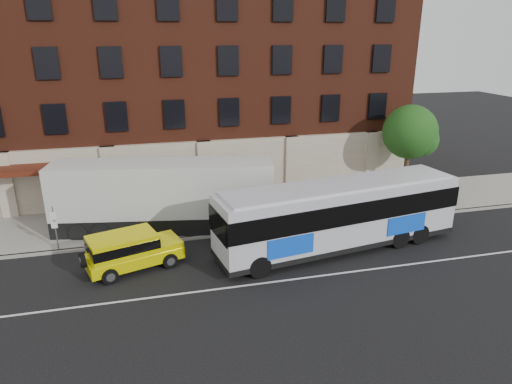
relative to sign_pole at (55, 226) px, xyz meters
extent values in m
plane|color=black|center=(8.50, -6.15, -1.45)|extent=(120.00, 120.00, 0.00)
cube|color=gray|center=(8.50, 2.85, -1.38)|extent=(60.00, 6.00, 0.15)
cube|color=gray|center=(8.50, -0.15, -1.38)|extent=(60.00, 0.25, 0.15)
cube|color=silver|center=(8.50, -5.65, -1.45)|extent=(60.00, 0.12, 0.01)
cube|color=#562214|center=(8.50, 10.85, 6.20)|extent=(30.00, 10.00, 15.00)
cube|color=#BEAF97|center=(8.50, 5.70, 0.70)|extent=(30.00, 0.35, 4.00)
cube|color=#4B190D|center=(-2.50, 4.85, 1.80)|extent=(4.20, 2.20, 0.30)
cube|color=#BEAF97|center=(-3.50, 5.60, 0.70)|extent=(0.90, 0.55, 4.00)
cube|color=#BEAF97|center=(2.50, 5.60, 0.70)|extent=(0.90, 0.55, 4.00)
cube|color=#BEAF97|center=(8.50, 5.60, 0.70)|extent=(0.90, 0.55, 4.00)
cube|color=#BEAF97|center=(14.50, 5.60, 0.70)|extent=(0.90, 0.55, 4.00)
cube|color=#BEAF97|center=(20.50, 5.60, 0.70)|extent=(0.90, 0.55, 4.00)
cube|color=black|center=(-0.25, 5.77, 4.50)|extent=(1.30, 0.20, 1.80)
cube|color=black|center=(3.25, 5.77, 4.50)|extent=(1.30, 0.20, 1.80)
cube|color=black|center=(6.75, 5.77, 4.50)|extent=(1.30, 0.20, 1.80)
cube|color=black|center=(10.25, 5.77, 4.50)|extent=(1.30, 0.20, 1.80)
cube|color=black|center=(13.75, 5.77, 4.50)|extent=(1.30, 0.20, 1.80)
cube|color=black|center=(17.25, 5.77, 4.50)|extent=(1.30, 0.20, 1.80)
cube|color=black|center=(20.75, 5.77, 4.50)|extent=(1.30, 0.20, 1.80)
cube|color=black|center=(-0.25, 5.77, 7.70)|extent=(1.30, 0.20, 1.80)
cube|color=black|center=(3.25, 5.77, 7.70)|extent=(1.30, 0.20, 1.80)
cube|color=black|center=(6.75, 5.77, 7.70)|extent=(1.30, 0.20, 1.80)
cube|color=black|center=(10.25, 5.77, 7.70)|extent=(1.30, 0.20, 1.80)
cube|color=black|center=(13.75, 5.77, 7.70)|extent=(1.30, 0.20, 1.80)
cube|color=black|center=(17.25, 5.77, 7.70)|extent=(1.30, 0.20, 1.80)
cube|color=black|center=(20.75, 5.77, 7.70)|extent=(1.30, 0.20, 1.80)
cube|color=black|center=(-0.25, 5.77, 10.90)|extent=(1.30, 0.20, 1.80)
cube|color=black|center=(3.25, 5.77, 10.90)|extent=(1.30, 0.20, 1.80)
cube|color=black|center=(6.75, 5.77, 10.90)|extent=(1.30, 0.20, 1.80)
cube|color=black|center=(10.25, 5.77, 10.90)|extent=(1.30, 0.20, 1.80)
cube|color=black|center=(13.75, 5.77, 10.90)|extent=(1.30, 0.20, 1.80)
cube|color=black|center=(17.25, 5.77, 10.90)|extent=(1.30, 0.20, 1.80)
cube|color=black|center=(20.75, 5.77, 10.90)|extent=(1.30, 0.20, 1.80)
cube|color=black|center=(-2.00, 5.63, 0.30)|extent=(2.60, 0.15, 2.80)
cube|color=black|center=(4.00, 5.63, 0.30)|extent=(2.60, 0.15, 2.80)
cube|color=black|center=(10.00, 5.63, 0.30)|extent=(2.60, 0.15, 2.80)
cube|color=black|center=(16.00, 5.63, 0.30)|extent=(2.60, 0.15, 2.80)
cylinder|color=slate|center=(0.00, 0.05, -0.20)|extent=(0.07, 0.07, 2.50)
cube|color=silver|center=(0.00, -0.10, 0.60)|extent=(0.30, 0.03, 0.40)
cube|color=silver|center=(0.00, -0.10, 0.10)|extent=(0.30, 0.03, 0.35)
cylinder|color=#36281B|center=(22.00, 3.35, 0.20)|extent=(0.32, 0.32, 3.00)
sphere|color=#134414|center=(22.00, 3.35, 3.10)|extent=(3.60, 3.60, 3.60)
sphere|color=#134414|center=(22.70, 2.95, 2.60)|extent=(2.20, 2.20, 2.20)
sphere|color=#134414|center=(21.40, 3.75, 2.70)|extent=(2.00, 2.00, 2.00)
cube|color=silver|center=(14.29, -3.06, 0.48)|extent=(13.34, 4.73, 3.11)
cube|color=black|center=(14.29, -3.06, -0.96)|extent=(13.41, 4.79, 0.27)
cube|color=silver|center=(14.29, -3.06, 2.09)|extent=(12.65, 4.31, 0.13)
cube|color=black|center=(14.29, -3.06, 1.00)|extent=(13.44, 4.83, 1.09)
cube|color=blue|center=(11.06, -4.98, -0.09)|extent=(2.38, 0.42, 0.98)
cube|color=blue|center=(17.30, -1.17, -0.09)|extent=(2.38, 0.42, 0.98)
cylinder|color=black|center=(9.53, -5.06, -0.91)|extent=(1.13, 0.49, 1.09)
cylinder|color=black|center=(9.14, -2.63, -0.91)|extent=(1.13, 0.49, 1.09)
cylinder|color=black|center=(17.49, -3.80, -0.91)|extent=(1.13, 0.49, 1.09)
cylinder|color=black|center=(17.11, -1.37, -0.91)|extent=(1.13, 0.49, 1.09)
cylinder|color=black|center=(18.78, -3.60, -0.91)|extent=(1.13, 0.49, 1.09)
cylinder|color=black|center=(18.40, -1.16, -0.91)|extent=(1.13, 0.49, 1.09)
cube|color=#D7CF00|center=(3.89, -2.69, -0.85)|extent=(4.81, 3.12, 0.56)
cube|color=#D7CF00|center=(3.41, -2.85, -0.11)|extent=(3.47, 2.66, 0.93)
cube|color=black|center=(3.41, -2.85, -0.06)|extent=(3.52, 2.71, 0.46)
cube|color=#D7CF00|center=(5.35, -2.23, -0.43)|extent=(1.86, 2.10, 0.28)
cube|color=black|center=(6.04, -2.01, -0.80)|extent=(0.50, 1.43, 0.51)
cylinder|color=black|center=(1.64, -3.41, -0.43)|extent=(0.41, 0.73, 0.71)
cylinder|color=black|center=(5.54, -3.12, -1.08)|extent=(0.79, 0.47, 0.74)
cylinder|color=silver|center=(5.54, -3.12, -1.08)|extent=(0.47, 0.39, 0.41)
cylinder|color=black|center=(4.99, -1.39, -1.08)|extent=(0.79, 0.47, 0.74)
cylinder|color=silver|center=(4.99, -1.39, -1.08)|extent=(0.47, 0.39, 0.41)
cylinder|color=black|center=(2.80, -4.00, -1.08)|extent=(0.79, 0.47, 0.74)
cylinder|color=silver|center=(2.80, -4.00, -1.08)|extent=(0.47, 0.39, 0.41)
cylinder|color=black|center=(2.25, -2.26, -1.08)|extent=(0.79, 0.47, 0.74)
cylinder|color=silver|center=(2.25, -2.26, -1.08)|extent=(0.47, 0.39, 0.41)
cube|color=black|center=(5.60, 1.42, -0.89)|extent=(12.43, 4.52, 1.12)
cube|color=silver|center=(5.60, 1.42, 1.14)|extent=(12.44, 4.56, 2.95)
cylinder|color=black|center=(0.89, 1.06, -0.94)|extent=(1.05, 0.46, 1.02)
cylinder|color=black|center=(1.30, 3.36, -0.94)|extent=(1.05, 0.46, 1.02)
cylinder|color=black|center=(2.10, 0.85, -0.94)|extent=(1.05, 0.46, 1.02)
cylinder|color=black|center=(2.50, 3.15, -0.94)|extent=(1.05, 0.46, 1.02)
cylinder|color=black|center=(8.70, -0.31, -0.94)|extent=(1.05, 0.46, 1.02)
cylinder|color=black|center=(9.11, 1.99, -0.94)|extent=(1.05, 0.46, 1.02)
cylinder|color=black|center=(9.90, -0.52, -0.94)|extent=(1.05, 0.46, 1.02)
cylinder|color=black|center=(10.31, 1.78, -0.94)|extent=(1.05, 0.46, 1.02)
camera|label=1|loc=(4.84, -23.34, 9.37)|focal=32.11mm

